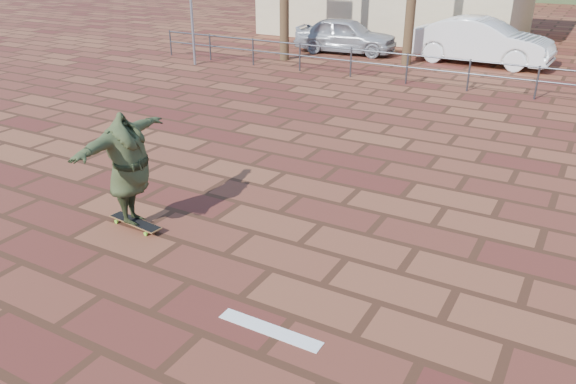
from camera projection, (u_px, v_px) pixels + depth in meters
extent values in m
plane|color=brown|center=(271.00, 269.00, 8.21)|extent=(120.00, 120.00, 0.00)
cube|color=white|center=(270.00, 330.00, 6.95)|extent=(1.40, 0.22, 0.01)
cylinder|color=#47494F|center=(171.00, 43.00, 22.88)|extent=(0.06, 0.06, 1.00)
cylinder|color=#47494F|center=(210.00, 47.00, 21.99)|extent=(0.06, 0.06, 1.00)
cylinder|color=#47494F|center=(253.00, 52.00, 21.10)|extent=(0.06, 0.06, 1.00)
cylinder|color=#47494F|center=(300.00, 57.00, 20.20)|extent=(0.06, 0.06, 1.00)
cylinder|color=#47494F|center=(351.00, 62.00, 19.31)|extent=(0.06, 0.06, 1.00)
cylinder|color=#47494F|center=(407.00, 69.00, 18.41)|extent=(0.06, 0.06, 1.00)
cylinder|color=#47494F|center=(469.00, 75.00, 17.52)|extent=(0.06, 0.06, 1.00)
cylinder|color=#47494F|center=(537.00, 83.00, 16.62)|extent=(0.06, 0.06, 1.00)
cylinder|color=#47494F|center=(471.00, 61.00, 17.33)|extent=(24.00, 0.05, 0.05)
cylinder|color=#47494F|center=(469.00, 74.00, 17.50)|extent=(24.00, 0.05, 0.05)
cube|color=olive|center=(135.00, 222.00, 9.38)|extent=(1.09, 0.35, 0.02)
cube|color=black|center=(135.00, 221.00, 9.37)|extent=(1.05, 0.33, 0.00)
cube|color=silver|center=(121.00, 218.00, 9.59)|extent=(0.08, 0.18, 0.03)
cube|color=silver|center=(151.00, 230.00, 9.19)|extent=(0.08, 0.18, 0.03)
cylinder|color=#7CCC2B|center=(116.00, 221.00, 9.52)|extent=(0.07, 0.04, 0.07)
cylinder|color=#7CCC2B|center=(126.00, 217.00, 9.68)|extent=(0.07, 0.04, 0.07)
cylinder|color=#7CCC2B|center=(146.00, 234.00, 9.13)|extent=(0.07, 0.04, 0.07)
cylinder|color=#7CCC2B|center=(156.00, 229.00, 9.28)|extent=(0.07, 0.04, 0.07)
imported|color=#343E21|center=(129.00, 169.00, 8.98)|extent=(1.00, 2.39, 1.89)
imported|color=#A2A4A9|center=(346.00, 35.00, 23.27)|extent=(4.37, 2.14, 1.43)
imported|color=white|center=(482.00, 41.00, 21.21)|extent=(5.25, 2.10, 1.70)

